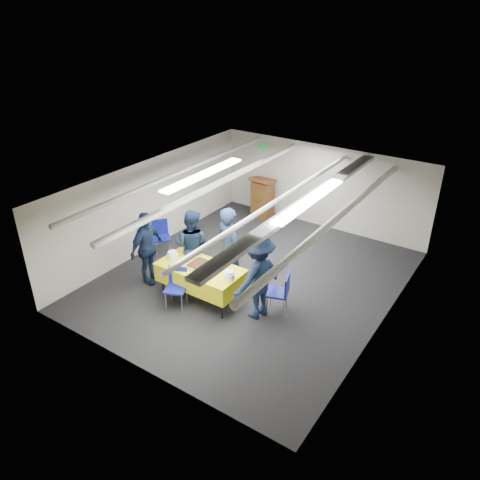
% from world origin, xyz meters
% --- Properties ---
extents(ground, '(7.00, 7.00, 0.00)m').
position_xyz_m(ground, '(0.00, 0.00, 0.00)').
color(ground, black).
rests_on(ground, ground).
extents(room_shell, '(6.00, 7.00, 2.30)m').
position_xyz_m(room_shell, '(0.09, 0.41, 1.81)').
color(room_shell, beige).
rests_on(room_shell, ground).
extents(serving_table, '(1.82, 0.92, 0.77)m').
position_xyz_m(serving_table, '(-0.50, -1.21, 0.56)').
color(serving_table, black).
rests_on(serving_table, ground).
extents(sheet_cake, '(0.55, 0.43, 0.10)m').
position_xyz_m(sheet_cake, '(-0.43, -1.22, 0.82)').
color(sheet_cake, white).
rests_on(sheet_cake, serving_table).
extents(plate_stack_left, '(0.23, 0.23, 0.16)m').
position_xyz_m(plate_stack_left, '(-1.21, -1.26, 0.85)').
color(plate_stack_left, white).
rests_on(plate_stack_left, serving_table).
extents(plate_stack_right, '(0.21, 0.21, 0.18)m').
position_xyz_m(plate_stack_right, '(0.27, -1.26, 0.85)').
color(plate_stack_right, white).
rests_on(plate_stack_right, serving_table).
extents(podium, '(0.62, 0.53, 1.25)m').
position_xyz_m(podium, '(-1.60, 3.05, 0.61)').
color(podium, brown).
rests_on(podium, ground).
extents(chair_near, '(0.55, 0.55, 0.87)m').
position_xyz_m(chair_near, '(-0.75, -1.69, 0.53)').
color(chair_near, gray).
rests_on(chair_near, ground).
extents(chair_right, '(0.53, 0.53, 0.87)m').
position_xyz_m(chair_right, '(1.16, -0.70, 0.53)').
color(chair_right, gray).
rests_on(chair_right, ground).
extents(chair_left, '(0.59, 0.59, 0.87)m').
position_xyz_m(chair_left, '(-2.57, -0.20, 0.53)').
color(chair_left, gray).
rests_on(chair_left, ground).
extents(sailor_a, '(0.80, 0.65, 1.90)m').
position_xyz_m(sailor_a, '(-0.27, -0.49, 0.95)').
color(sailor_a, black).
rests_on(sailor_a, ground).
extents(sailor_b, '(0.98, 0.85, 1.71)m').
position_xyz_m(sailor_b, '(-1.12, -0.73, 0.86)').
color(sailor_b, black).
rests_on(sailor_b, ground).
extents(sailor_c, '(0.51, 1.03, 1.70)m').
position_xyz_m(sailor_c, '(-1.89, -1.35, 0.85)').
color(sailor_c, black).
rests_on(sailor_c, ground).
extents(sailor_d, '(0.92, 1.30, 1.82)m').
position_xyz_m(sailor_d, '(0.80, -1.06, 0.91)').
color(sailor_d, black).
rests_on(sailor_d, ground).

